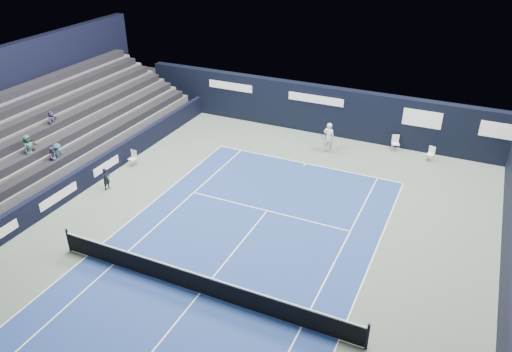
# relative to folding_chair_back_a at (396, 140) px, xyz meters

# --- Properties ---
(ground) EXTENTS (48.00, 48.00, 0.00)m
(ground) POSITION_rel_folding_chair_back_a_xyz_m (-4.23, -13.87, -0.63)
(ground) COLOR #526155
(ground) RESTS_ON ground
(court_surface) EXTENTS (10.97, 23.77, 0.01)m
(court_surface) POSITION_rel_folding_chair_back_a_xyz_m (-4.23, -15.87, -0.63)
(court_surface) COLOR navy
(court_surface) RESTS_ON ground
(enclosure_wall_right) EXTENTS (0.30, 22.00, 1.80)m
(enclosure_wall_right) POSITION_rel_folding_chair_back_a_xyz_m (6.27, -9.87, 0.27)
(enclosure_wall_right) COLOR black
(enclosure_wall_right) RESTS_ON ground
(folding_chair_back_a) EXTENTS (0.54, 0.56, 0.95)m
(folding_chair_back_a) POSITION_rel_folding_chair_back_a_xyz_m (0.00, 0.00, 0.00)
(folding_chair_back_a) COLOR silver
(folding_chair_back_a) RESTS_ON ground
(folding_chair_back_b) EXTENTS (0.47, 0.46, 0.87)m
(folding_chair_back_b) POSITION_rel_folding_chair_back_a_xyz_m (2.15, -0.59, -0.14)
(folding_chair_back_b) COLOR silver
(folding_chair_back_b) RESTS_ON ground
(line_judge_chair) EXTENTS (0.41, 0.40, 0.89)m
(line_judge_chair) POSITION_rel_folding_chair_back_a_xyz_m (-13.04, -8.21, -0.13)
(line_judge_chair) COLOR silver
(line_judge_chair) RESTS_ON ground
(line_judge) EXTENTS (0.35, 0.47, 1.18)m
(line_judge) POSITION_rel_folding_chair_back_a_xyz_m (-12.62, -11.00, -0.04)
(line_judge) COLOR black
(line_judge) RESTS_ON ground
(court_markings) EXTENTS (11.03, 23.83, 0.00)m
(court_markings) POSITION_rel_folding_chair_back_a_xyz_m (-4.23, -15.87, -0.62)
(court_markings) COLOR white
(court_markings) RESTS_ON court_surface
(tennis_net) EXTENTS (12.90, 0.10, 1.10)m
(tennis_net) POSITION_rel_folding_chair_back_a_xyz_m (-4.23, -15.87, -0.12)
(tennis_net) COLOR black
(tennis_net) RESTS_ON ground
(back_sponsor_wall) EXTENTS (26.00, 0.63, 3.10)m
(back_sponsor_wall) POSITION_rel_folding_chair_back_a_xyz_m (-4.22, 0.63, 0.92)
(back_sponsor_wall) COLOR black
(back_sponsor_wall) RESTS_ON ground
(side_barrier_left) EXTENTS (0.33, 22.00, 1.20)m
(side_barrier_left) POSITION_rel_folding_chair_back_a_xyz_m (-13.73, -9.89, -0.03)
(side_barrier_left) COLOR black
(side_barrier_left) RESTS_ON ground
(spectator_stand) EXTENTS (6.00, 18.00, 6.40)m
(spectator_stand) POSITION_rel_folding_chair_back_a_xyz_m (-17.50, -8.88, 1.32)
(spectator_stand) COLOR #444446
(spectator_stand) RESTS_ON ground
(tennis_player) EXTENTS (0.69, 0.85, 1.84)m
(tennis_player) POSITION_rel_folding_chair_back_a_xyz_m (-3.57, -1.93, 0.29)
(tennis_player) COLOR silver
(tennis_player) RESTS_ON ground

